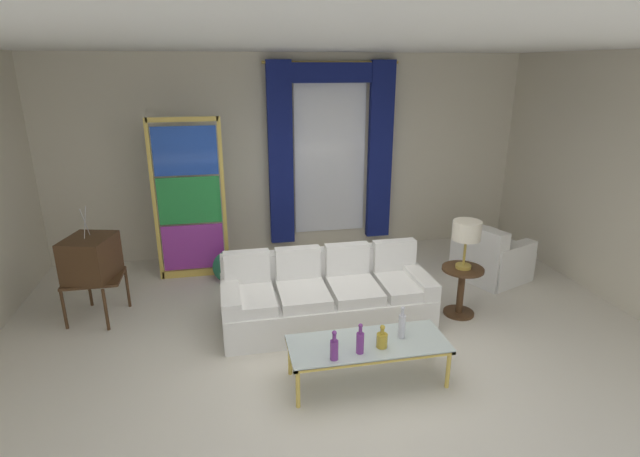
{
  "coord_description": "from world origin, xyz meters",
  "views": [
    {
      "loc": [
        -1.03,
        -4.27,
        2.83
      ],
      "look_at": [
        0.01,
        0.9,
        1.05
      ],
      "focal_mm": 27.35,
      "sensor_mm": 36.0,
      "label": 1
    }
  ],
  "objects": [
    {
      "name": "peacock_figurine",
      "position": [
        -1.04,
        1.89,
        0.22
      ],
      "size": [
        0.44,
        0.6,
        0.5
      ],
      "color": "beige",
      "rests_on": "ground"
    },
    {
      "name": "ceiling_slab",
      "position": [
        0.0,
        0.8,
        3.02
      ],
      "size": [
        8.0,
        7.6,
        0.04
      ],
      "primitive_type": "cube",
      "color": "white"
    },
    {
      "name": "couch_white_long",
      "position": [
        0.03,
        0.66,
        0.31
      ],
      "size": [
        2.34,
        0.93,
        0.86
      ],
      "color": "white",
      "rests_on": "ground"
    },
    {
      "name": "stained_glass_divider",
      "position": [
        -1.51,
        2.25,
        1.06
      ],
      "size": [
        0.95,
        0.05,
        2.2
      ],
      "color": "gold",
      "rests_on": "ground"
    },
    {
      "name": "bottle_crystal_tall",
      "position": [
        0.27,
        -0.63,
        0.49
      ],
      "size": [
        0.1,
        0.1,
        0.22
      ],
      "color": "gold",
      "rests_on": "coffee_table"
    },
    {
      "name": "curtained_window",
      "position": [
        0.58,
        2.89,
        1.74
      ],
      "size": [
        2.0,
        0.17,
        2.7
      ],
      "color": "white",
      "rests_on": "ground"
    },
    {
      "name": "wall_right",
      "position": [
        3.66,
        0.6,
        1.5
      ],
      "size": [
        0.12,
        7.0,
        3.0
      ],
      "primitive_type": "cube",
      "color": "beige",
      "rests_on": "ground"
    },
    {
      "name": "bottle_ruby_flask",
      "position": [
        0.05,
        -0.68,
        0.52
      ],
      "size": [
        0.07,
        0.07,
        0.29
      ],
      "color": "#753384",
      "rests_on": "coffee_table"
    },
    {
      "name": "armchair_white",
      "position": [
        2.49,
        1.37,
        0.29
      ],
      "size": [
        1.06,
        1.05,
        0.8
      ],
      "color": "white",
      "rests_on": "ground"
    },
    {
      "name": "coffee_table",
      "position": [
        0.17,
        -0.54,
        0.37
      ],
      "size": [
        1.47,
        0.57,
        0.41
      ],
      "color": "silver",
      "rests_on": "ground"
    },
    {
      "name": "wall_rear",
      "position": [
        0.0,
        3.06,
        1.5
      ],
      "size": [
        8.0,
        0.12,
        3.0
      ],
      "primitive_type": "cube",
      "color": "beige",
      "rests_on": "ground"
    },
    {
      "name": "round_side_table",
      "position": [
        1.62,
        0.49,
        0.36
      ],
      "size": [
        0.48,
        0.48,
        0.59
      ],
      "color": "#472D19",
      "rests_on": "ground"
    },
    {
      "name": "table_lamp_brass",
      "position": [
        1.62,
        0.49,
        1.03
      ],
      "size": [
        0.32,
        0.32,
        0.57
      ],
      "color": "#B29338",
      "rests_on": "round_side_table"
    },
    {
      "name": "bottle_amber_squat",
      "position": [
        -0.2,
        -0.74,
        0.52
      ],
      "size": [
        0.07,
        0.07,
        0.28
      ],
      "color": "#753384",
      "rests_on": "coffee_table"
    },
    {
      "name": "ground_plane",
      "position": [
        0.0,
        0.0,
        0.0
      ],
      "size": [
        16.0,
        16.0,
        0.0
      ],
      "primitive_type": "plane",
      "color": "silver"
    },
    {
      "name": "vintage_tv",
      "position": [
        -2.57,
        1.26,
        0.73
      ],
      "size": [
        0.64,
        0.7,
        1.35
      ],
      "color": "#472D19",
      "rests_on": "ground"
    },
    {
      "name": "bottle_blue_decanter",
      "position": [
        0.5,
        -0.51,
        0.54
      ],
      "size": [
        0.06,
        0.06,
        0.32
      ],
      "color": "silver",
      "rests_on": "coffee_table"
    }
  ]
}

